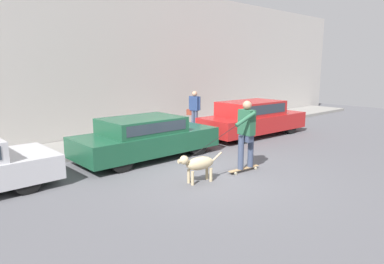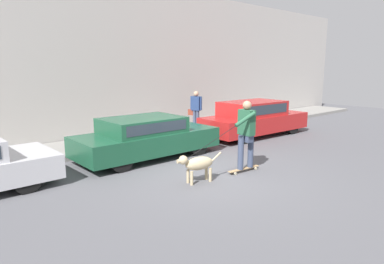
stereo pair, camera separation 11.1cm
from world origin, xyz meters
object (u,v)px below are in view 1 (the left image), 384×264
at_px(parked_car_2, 253,119).
at_px(dog, 198,164).
at_px(pedestrian_with_bag, 194,108).
at_px(parked_car_1, 146,138).
at_px(skateboarder, 246,132).

distance_m(parked_car_2, dog, 6.00).
bearing_deg(pedestrian_with_bag, parked_car_1, -169.38).
bearing_deg(parked_car_2, skateboarder, -141.93).
relative_size(parked_car_1, dog, 3.61).
xyz_separation_m(dog, skateboarder, (1.50, -0.16, 0.59)).
bearing_deg(skateboarder, pedestrian_with_bag, -113.50).
distance_m(skateboarder, pedestrian_with_bag, 5.35).
xyz_separation_m(parked_car_2, skateboarder, (-3.88, -2.81, 0.37)).
xyz_separation_m(parked_car_1, dog, (-0.37, -2.65, -0.16)).
relative_size(skateboarder, pedestrian_with_bag, 1.51).
bearing_deg(skateboarder, dog, -1.26).
xyz_separation_m(parked_car_2, dog, (-5.38, -2.65, -0.22)).
height_order(parked_car_2, dog, parked_car_2).
height_order(parked_car_2, skateboarder, skateboarder).
height_order(parked_car_2, pedestrian_with_bag, pedestrian_with_bag).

